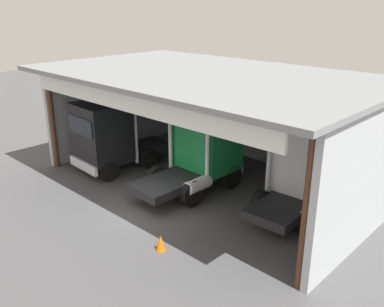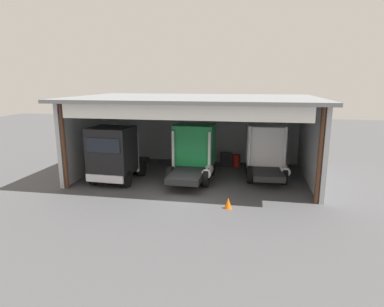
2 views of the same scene
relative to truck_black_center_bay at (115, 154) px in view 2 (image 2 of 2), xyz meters
The scene contains 8 objects.
ground_plane 5.26m from the truck_black_center_bay, 20.39° to the right, with size 80.00×80.00×0.00m, color #4C4C4F.
workshop_shed 5.89m from the truck_black_center_bay, 34.14° to the left, with size 15.12×9.34×5.22m.
truck_black_center_bay is the anchor object (origin of this frame).
truck_green_left_bay 4.97m from the truck_black_center_bay, 20.98° to the left, with size 2.72×5.17×3.46m.
truck_white_yard_outside 9.63m from the truck_black_center_bay, 16.74° to the left, with size 2.70×4.53×3.45m.
oil_drum 8.97m from the truck_black_center_bay, 35.21° to the left, with size 0.58×0.58×0.91m, color #B21E19.
tool_cart 8.38m from the truck_black_center_bay, 38.08° to the left, with size 0.90×0.60×1.00m, color black.
traffic_cone 7.98m from the truck_black_center_bay, 23.09° to the right, with size 0.36×0.36×0.56m, color orange.
Camera 2 is at (3.46, -16.56, 6.20)m, focal length 30.34 mm.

